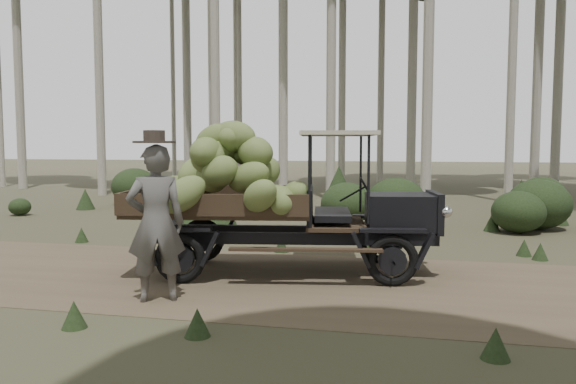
# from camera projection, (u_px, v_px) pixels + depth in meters

# --- Properties ---
(ground) EXTENTS (120.00, 120.00, 0.00)m
(ground) POSITION_uv_depth(u_px,v_px,m) (299.00, 282.00, 8.00)
(ground) COLOR #473D2B
(ground) RESTS_ON ground
(dirt_track) EXTENTS (70.00, 4.00, 0.01)m
(dirt_track) POSITION_uv_depth(u_px,v_px,m) (299.00, 282.00, 7.99)
(dirt_track) COLOR brown
(dirt_track) RESTS_ON ground
(banana_truck) EXTENTS (4.88, 2.70, 2.37)m
(banana_truck) POSITION_uv_depth(u_px,v_px,m) (257.00, 184.00, 8.45)
(banana_truck) COLOR black
(banana_truck) RESTS_ON ground
(farmer) EXTENTS (0.85, 0.75, 2.13)m
(farmer) POSITION_uv_depth(u_px,v_px,m) (156.00, 221.00, 6.97)
(farmer) COLOR #514E4A
(farmer) RESTS_ON ground
(undergrowth) EXTENTS (22.42, 23.78, 1.40)m
(undergrowth) POSITION_uv_depth(u_px,v_px,m) (372.00, 210.00, 12.15)
(undergrowth) COLOR #233319
(undergrowth) RESTS_ON ground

